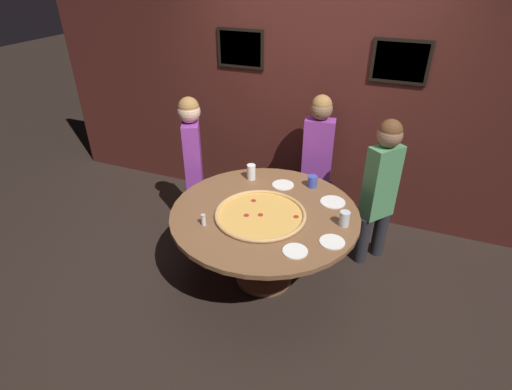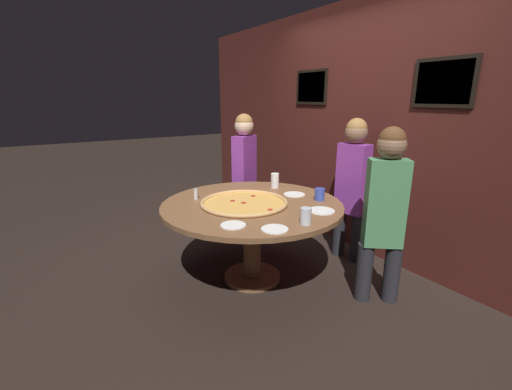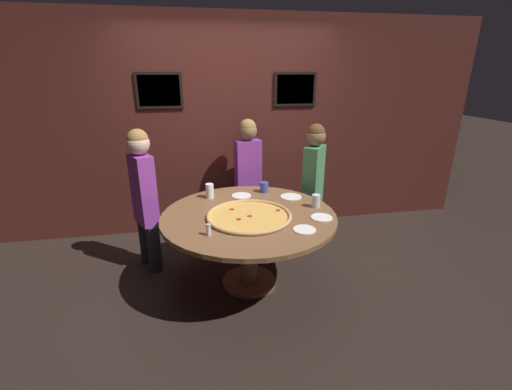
% 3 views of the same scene
% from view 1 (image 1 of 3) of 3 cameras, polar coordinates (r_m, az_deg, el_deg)
% --- Properties ---
extents(ground_plane, '(24.00, 24.00, 0.00)m').
position_cam_1_polar(ground_plane, '(3.81, 1.12, -11.68)').
color(ground_plane, black).
extents(back_wall, '(6.40, 0.08, 2.60)m').
position_cam_1_polar(back_wall, '(4.32, 8.14, 13.55)').
color(back_wall, '#4C1E19').
rests_on(back_wall, ground_plane).
extents(dining_table, '(1.59, 1.59, 0.74)m').
position_cam_1_polar(dining_table, '(3.42, 1.23, -4.15)').
color(dining_table, brown).
rests_on(dining_table, ground_plane).
extents(giant_pizza, '(0.76, 0.76, 0.03)m').
position_cam_1_polar(giant_pizza, '(3.29, 0.63, -2.79)').
color(giant_pizza, '#E5A84C').
rests_on(giant_pizza, dining_table).
extents(drink_cup_by_shaker, '(0.09, 0.09, 0.11)m').
position_cam_1_polar(drink_cup_by_shaker, '(3.72, 8.06, 1.94)').
color(drink_cup_by_shaker, '#384CB7').
rests_on(drink_cup_by_shaker, dining_table).
extents(drink_cup_near_right, '(0.08, 0.08, 0.12)m').
position_cam_1_polar(drink_cup_near_right, '(3.22, 12.52, -3.32)').
color(drink_cup_near_right, silver).
rests_on(drink_cup_near_right, dining_table).
extents(drink_cup_front_edge, '(0.08, 0.08, 0.15)m').
position_cam_1_polar(drink_cup_front_edge, '(3.80, -0.69, 3.31)').
color(drink_cup_front_edge, white).
rests_on(drink_cup_front_edge, dining_table).
extents(white_plate_beside_cup, '(0.19, 0.19, 0.01)m').
position_cam_1_polar(white_plate_beside_cup, '(2.93, 5.61, -7.97)').
color(white_plate_beside_cup, white).
rests_on(white_plate_beside_cup, dining_table).
extents(white_plate_right_side, '(0.22, 0.22, 0.01)m').
position_cam_1_polar(white_plate_right_side, '(3.53, 10.90, -0.99)').
color(white_plate_right_side, white).
rests_on(white_plate_right_side, dining_table).
extents(white_plate_near_front, '(0.19, 0.19, 0.01)m').
position_cam_1_polar(white_plate_near_front, '(3.06, 10.82, -6.59)').
color(white_plate_near_front, white).
rests_on(white_plate_near_front, dining_table).
extents(white_plate_far_back, '(0.20, 0.20, 0.01)m').
position_cam_1_polar(white_plate_far_back, '(3.73, 3.89, 1.45)').
color(white_plate_far_back, white).
rests_on(white_plate_far_back, dining_table).
extents(condiment_shaker, '(0.04, 0.04, 0.10)m').
position_cam_1_polar(condiment_shaker, '(3.19, -7.52, -3.53)').
color(condiment_shaker, silver).
rests_on(condiment_shaker, dining_table).
extents(diner_far_left, '(0.37, 0.22, 1.45)m').
position_cam_1_polar(diner_far_left, '(4.18, 8.78, 5.71)').
color(diner_far_left, '#232328').
rests_on(diner_far_left, ground_plane).
extents(diner_centre_back, '(0.29, 0.38, 1.46)m').
position_cam_1_polar(diner_centre_back, '(4.08, -8.97, 5.17)').
color(diner_centre_back, '#232328').
rests_on(diner_centre_back, ground_plane).
extents(diner_far_right, '(0.33, 0.36, 1.43)m').
position_cam_1_polar(diner_far_right, '(3.75, 17.36, 1.34)').
color(diner_far_right, '#232328').
rests_on(diner_far_right, ground_plane).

